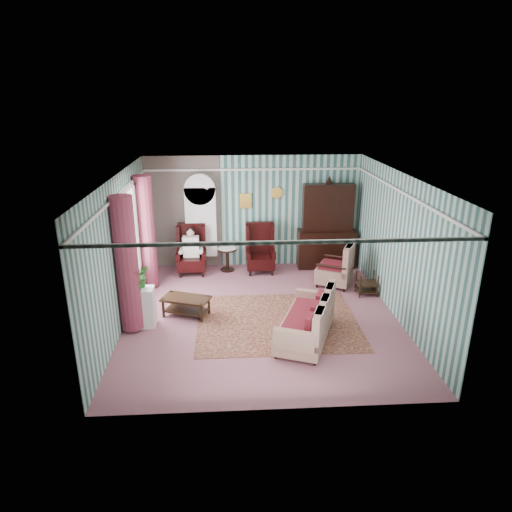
{
  "coord_description": "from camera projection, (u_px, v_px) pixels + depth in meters",
  "views": [
    {
      "loc": [
        -0.64,
        -8.49,
        4.35
      ],
      "look_at": [
        -0.08,
        0.6,
        1.09
      ],
      "focal_mm": 32.0,
      "sensor_mm": 36.0,
      "label": 1
    }
  ],
  "objects": [
    {
      "name": "nest_table",
      "position": [
        367.0,
        283.0,
        10.38
      ],
      "size": [
        0.45,
        0.38,
        0.54
      ],
      "primitive_type": "cube",
      "color": "black",
      "rests_on": "floor"
    },
    {
      "name": "room_shell",
      "position": [
        230.0,
        220.0,
        8.93
      ],
      "size": [
        5.53,
        6.02,
        2.91
      ],
      "color": "#325C57",
      "rests_on": "ground"
    },
    {
      "name": "bookcase",
      "position": [
        201.0,
        227.0,
        11.69
      ],
      "size": [
        0.8,
        0.28,
        2.24
      ],
      "primitive_type": "cube",
      "color": "white",
      "rests_on": "floor"
    },
    {
      "name": "potted_plant_c",
      "position": [
        133.0,
        279.0,
        8.77
      ],
      "size": [
        0.25,
        0.25,
        0.37
      ],
      "primitive_type": "imported",
      "rotation": [
        0.0,
        0.0,
        -0.28
      ],
      "color": "#29561B",
      "rests_on": "plant_stand"
    },
    {
      "name": "plant_stand",
      "position": [
        141.0,
        307.0,
        8.92
      ],
      "size": [
        0.55,
        0.35,
        0.8
      ],
      "primitive_type": "cube",
      "color": "silver",
      "rests_on": "floor"
    },
    {
      "name": "sofa",
      "position": [
        306.0,
        316.0,
        8.4
      ],
      "size": [
        1.63,
        2.08,
        0.95
      ],
      "primitive_type": "cube",
      "rotation": [
        0.0,
        0.0,
        1.2
      ],
      "color": "beige",
      "rests_on": "floor"
    },
    {
      "name": "wingback_right",
      "position": [
        261.0,
        249.0,
        11.58
      ],
      "size": [
        0.76,
        0.8,
        1.25
      ],
      "primitive_type": "cube",
      "color": "black",
      "rests_on": "floor"
    },
    {
      "name": "floral_armchair",
      "position": [
        335.0,
        264.0,
        10.81
      ],
      "size": [
        1.04,
        1.09,
        1.08
      ],
      "primitive_type": "cube",
      "rotation": [
        0.0,
        0.0,
        1.11
      ],
      "color": "#B5A98C",
      "rests_on": "floor"
    },
    {
      "name": "rug",
      "position": [
        277.0,
        321.0,
        9.21
      ],
      "size": [
        3.2,
        2.6,
        0.01
      ],
      "primitive_type": "cube",
      "color": "#4B2119",
      "rests_on": "floor"
    },
    {
      "name": "round_side_table",
      "position": [
        227.0,
        259.0,
        11.78
      ],
      "size": [
        0.5,
        0.5,
        0.6
      ],
      "primitive_type": "cylinder",
      "color": "black",
      "rests_on": "floor"
    },
    {
      "name": "floor",
      "position": [
        262.0,
        315.0,
        9.48
      ],
      "size": [
        6.0,
        6.0,
        0.0
      ],
      "primitive_type": "plane",
      "color": "#8F5364",
      "rests_on": "ground"
    },
    {
      "name": "potted_plant_a",
      "position": [
        136.0,
        280.0,
        8.59
      ],
      "size": [
        0.51,
        0.48,
        0.45
      ],
      "primitive_type": "imported",
      "rotation": [
        0.0,
        0.0,
        0.4
      ],
      "color": "#1B4B17",
      "rests_on": "plant_stand"
    },
    {
      "name": "potted_plant_b",
      "position": [
        142.0,
        276.0,
        8.8
      ],
      "size": [
        0.3,
        0.27,
        0.44
      ],
      "primitive_type": "imported",
      "rotation": [
        0.0,
        0.0,
        0.4
      ],
      "color": "#16491A",
      "rests_on": "plant_stand"
    },
    {
      "name": "coffee_table",
      "position": [
        186.0,
        307.0,
        9.4
      ],
      "size": [
        1.07,
        0.79,
        0.41
      ],
      "primitive_type": "cube",
      "rotation": [
        0.0,
        0.0,
        -0.35
      ],
      "color": "black",
      "rests_on": "floor"
    },
    {
      "name": "wingback_left",
      "position": [
        191.0,
        250.0,
        11.48
      ],
      "size": [
        0.76,
        0.8,
        1.25
      ],
      "primitive_type": "cube",
      "color": "black",
      "rests_on": "floor"
    },
    {
      "name": "dresser_hutch",
      "position": [
        327.0,
        224.0,
        11.75
      ],
      "size": [
        1.5,
        0.56,
        2.36
      ],
      "primitive_type": "cube",
      "color": "black",
      "rests_on": "floor"
    },
    {
      "name": "seated_woman",
      "position": [
        191.0,
        251.0,
        11.49
      ],
      "size": [
        0.44,
        0.4,
        1.18
      ],
      "primitive_type": null,
      "color": "silver",
      "rests_on": "floor"
    }
  ]
}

